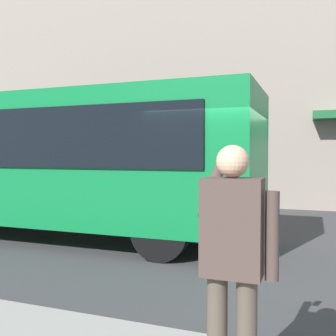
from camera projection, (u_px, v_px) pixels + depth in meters
ground_plane at (232, 254)px, 6.99m from camera, size 60.00×60.00×0.00m
building_facade_far at (273, 31)px, 13.14m from camera, size 28.00×1.55×12.00m
red_bus at (51, 159)px, 8.56m from camera, size 9.05×2.54×3.08m
pedestrian_photographer at (233, 250)px, 2.61m from camera, size 0.53×0.52×1.70m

